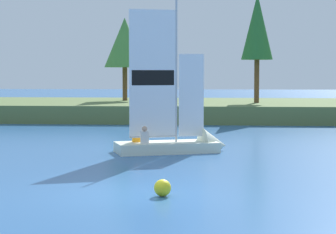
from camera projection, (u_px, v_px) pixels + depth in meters
ground_plane at (131, 194)px, 15.92m from camera, size 200.00×200.00×0.00m
shore_bank at (186, 109)px, 43.11m from camera, size 80.00×12.81×1.08m
shoreline_tree_midleft at (125, 43)px, 44.22m from camera, size 2.85×2.85×5.76m
shoreline_tree_centre at (257, 27)px, 40.84m from camera, size 2.03×2.03×7.02m
sailboat at (185, 140)px, 24.36m from camera, size 4.55×2.84×6.59m
channel_buoy at (163, 188)px, 15.57m from camera, size 0.42×0.42×0.42m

